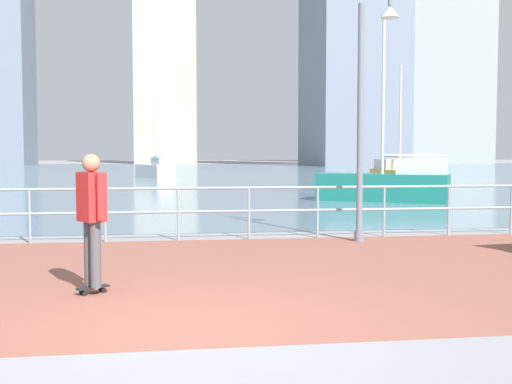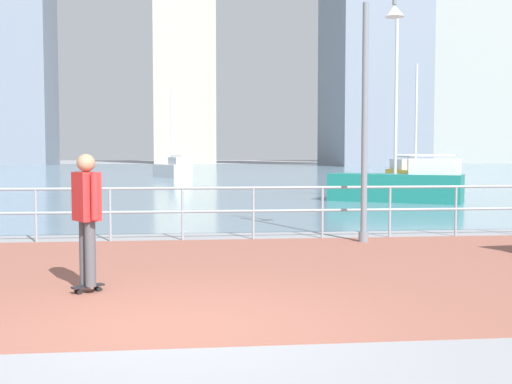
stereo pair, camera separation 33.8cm
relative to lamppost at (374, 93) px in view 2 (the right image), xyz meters
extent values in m
plane|color=gray|center=(-3.63, 34.41, -2.85)|extent=(220.00, 220.00, 0.00)
cube|color=#935647|center=(-3.63, -2.77, -2.85)|extent=(28.00, 6.90, 0.01)
cube|color=slate|center=(-3.63, 45.69, -2.85)|extent=(180.00, 88.00, 0.00)
cylinder|color=#8C99A3|center=(-6.43, 0.69, -2.34)|extent=(0.05, 0.05, 1.03)
cylinder|color=#8C99A3|center=(-5.03, 0.69, -2.34)|extent=(0.05, 0.05, 1.03)
cylinder|color=#8C99A3|center=(-3.63, 0.69, -2.34)|extent=(0.05, 0.05, 1.03)
cylinder|color=#8C99A3|center=(-2.23, 0.69, -2.34)|extent=(0.05, 0.05, 1.03)
cylinder|color=#8C99A3|center=(-0.83, 0.69, -2.34)|extent=(0.05, 0.05, 1.03)
cylinder|color=#8C99A3|center=(0.57, 0.69, -2.34)|extent=(0.05, 0.05, 1.03)
cylinder|color=#8C99A3|center=(1.97, 0.69, -2.34)|extent=(0.05, 0.05, 1.03)
cylinder|color=#8C99A3|center=(-3.63, 0.69, -1.82)|extent=(25.20, 0.06, 0.06)
cylinder|color=#8C99A3|center=(-3.63, 0.69, -2.29)|extent=(25.20, 0.06, 0.06)
cylinder|color=slate|center=(-0.14, 0.09, -2.75)|extent=(0.19, 0.19, 0.20)
cylinder|color=slate|center=(-0.14, 0.09, -0.57)|extent=(0.12, 0.12, 4.56)
cylinder|color=slate|center=(0.32, -0.19, 1.70)|extent=(0.12, 0.12, 0.17)
cone|color=silver|center=(0.32, -0.19, 1.50)|extent=(0.36, 0.36, 0.22)
cylinder|color=black|center=(-4.82, -3.97, -2.82)|extent=(0.07, 0.06, 0.06)
cylinder|color=black|center=(-4.87, -3.91, -2.82)|extent=(0.07, 0.06, 0.06)
cylinder|color=black|center=(-4.61, -3.83, -2.82)|extent=(0.07, 0.06, 0.06)
cylinder|color=black|center=(-4.65, -3.77, -2.82)|extent=(0.07, 0.06, 0.06)
cube|color=black|center=(-4.74, -3.87, -2.77)|extent=(0.39, 0.31, 0.02)
cylinder|color=#4C4C51|center=(-4.69, -3.94, -2.36)|extent=(0.18, 0.18, 0.80)
cylinder|color=#4C4C51|center=(-4.78, -3.80, -2.36)|extent=(0.18, 0.18, 0.80)
cube|color=red|center=(-4.74, -3.87, -1.66)|extent=(0.39, 0.42, 0.60)
cylinder|color=red|center=(-4.61, -4.06, -1.65)|extent=(0.12, 0.12, 0.57)
cylinder|color=red|center=(-4.86, -3.68, -1.65)|extent=(0.12, 0.12, 0.57)
sphere|color=#A37A5B|center=(-4.74, -3.87, -1.26)|extent=(0.22, 0.22, 0.22)
cube|color=white|center=(-4.75, 33.15, -2.39)|extent=(2.89, 4.49, 0.92)
cube|color=silver|center=(-4.26, 31.96, -1.67)|extent=(1.46, 1.79, 0.51)
cylinder|color=silver|center=(-4.75, 33.15, 0.64)|extent=(0.10, 0.10, 5.13)
cylinder|color=silver|center=(-4.39, 32.27, -1.31)|extent=(0.82, 1.82, 0.08)
cube|color=#197266|center=(3.75, 9.81, -2.36)|extent=(4.69, 3.50, 0.98)
cube|color=silver|center=(4.94, 9.13, -1.60)|extent=(1.93, 1.68, 0.55)
cylinder|color=silver|center=(3.75, 9.81, 0.86)|extent=(0.11, 0.11, 5.46)
cylinder|color=silver|center=(4.63, 9.31, -1.21)|extent=(1.84, 1.10, 0.09)
cube|color=gold|center=(7.34, 17.49, -2.40)|extent=(1.65, 4.35, 0.91)
cube|color=silver|center=(7.24, 18.77, -1.69)|extent=(1.04, 1.60, 0.51)
cylinder|color=silver|center=(7.34, 17.49, 0.59)|extent=(0.10, 0.10, 5.07)
cylinder|color=silver|center=(7.27, 18.43, -1.33)|extent=(0.23, 1.92, 0.08)
cube|color=#939993|center=(42.51, 94.68, 20.75)|extent=(17.80, 13.28, 47.20)
cube|color=slate|center=(-30.84, 86.48, 17.52)|extent=(13.32, 10.00, 40.74)
cube|color=#B2AD99|center=(-4.17, 95.47, 17.59)|extent=(10.09, 10.11, 40.87)
cube|color=slate|center=(22.07, 75.00, 19.99)|extent=(11.76, 17.05, 45.68)
camera|label=1|loc=(-3.82, -11.60, -1.14)|focal=43.87mm
camera|label=2|loc=(-3.48, -11.64, -1.14)|focal=43.87mm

